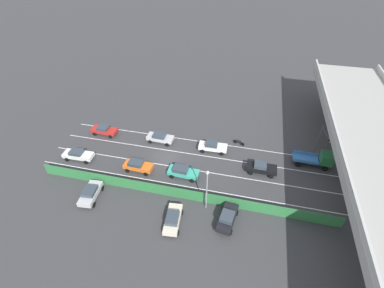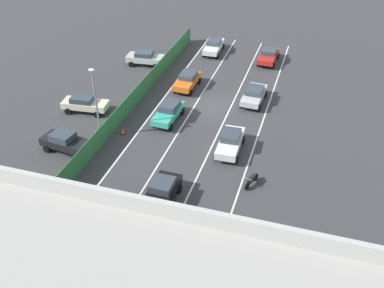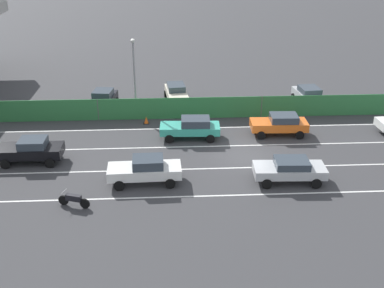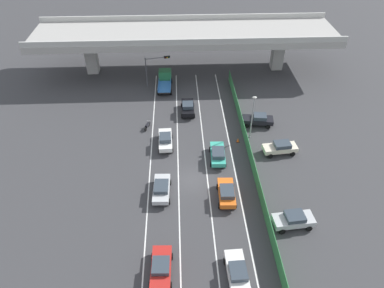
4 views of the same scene
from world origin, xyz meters
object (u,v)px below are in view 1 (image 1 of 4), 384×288
(flatbed_truck_blue, at_px, (319,159))
(parked_wagon_silver, at_px, (90,193))
(traffic_light, at_px, (324,140))
(parked_sedan_cream, at_px, (173,219))
(car_sedan_white, at_px, (213,146))
(car_sedan_black, at_px, (261,168))
(car_hatchback_white, at_px, (78,154))
(street_lamp, at_px, (207,187))
(motorcycle, at_px, (239,142))
(car_sedan_red, at_px, (104,130))
(parked_sedan_dark, at_px, (227,218))
(car_taxi_orange, at_px, (138,165))
(traffic_cone, at_px, (202,195))
(car_sedan_silver, at_px, (160,137))
(car_taxi_teal, at_px, (183,171))

(flatbed_truck_blue, distance_m, parked_wagon_silver, 33.21)
(parked_wagon_silver, relative_size, traffic_light, 0.84)
(parked_sedan_cream, bearing_deg, traffic_light, 131.97)
(car_sedan_white, distance_m, flatbed_truck_blue, 16.16)
(car_sedan_black, bearing_deg, parked_wagon_silver, -65.06)
(car_hatchback_white, bearing_deg, street_lamp, 77.21)
(motorcycle, bearing_deg, car_sedan_black, 33.08)
(car_sedan_red, xyz_separation_m, street_lamp, (11.71, 20.26, 3.13))
(street_lamp, bearing_deg, car_sedan_black, 141.40)
(motorcycle, bearing_deg, parked_sedan_dark, 0.61)
(car_sedan_black, bearing_deg, car_sedan_white, -112.65)
(flatbed_truck_blue, relative_size, traffic_light, 1.07)
(car_sedan_white, bearing_deg, street_lamp, 5.85)
(car_sedan_red, relative_size, street_lamp, 0.69)
(car_taxi_orange, bearing_deg, motorcycle, 124.42)
(street_lamp, height_order, traffic_cone, street_lamp)
(car_sedan_white, bearing_deg, parked_sedan_cream, -8.68)
(car_taxi_orange, xyz_separation_m, flatbed_truck_blue, (-7.22, 26.14, 0.33))
(parked_sedan_dark, relative_size, street_lamp, 0.70)
(car_sedan_black, xyz_separation_m, car_sedan_silver, (-3.59, -16.78, -0.06))
(motorcycle, xyz_separation_m, street_lamp, (14.16, -2.80, 3.54))
(car_taxi_teal, height_order, parked_sedan_cream, parked_sedan_cream)
(car_taxi_orange, distance_m, flatbed_truck_blue, 27.12)
(car_sedan_silver, height_order, car_hatchback_white, car_hatchback_white)
(flatbed_truck_blue, bearing_deg, street_lamp, -51.73)
(car_sedan_black, xyz_separation_m, flatbed_truck_blue, (-3.51, 8.34, 0.32))
(car_sedan_black, height_order, parked_sedan_cream, car_sedan_black)
(car_sedan_silver, relative_size, car_sedan_red, 1.00)
(car_taxi_orange, bearing_deg, traffic_light, 108.42)
(traffic_light, bearing_deg, car_sedan_silver, -86.74)
(car_hatchback_white, height_order, parked_sedan_dark, parked_sedan_dark)
(car_taxi_orange, xyz_separation_m, traffic_cone, (2.81, 10.29, -0.62))
(car_taxi_teal, relative_size, car_sedan_red, 1.01)
(car_sedan_silver, relative_size, flatbed_truck_blue, 0.80)
(flatbed_truck_blue, height_order, traffic_light, traffic_light)
(flatbed_truck_blue, height_order, parked_sedan_dark, flatbed_truck_blue)
(car_sedan_red, distance_m, traffic_cone, 21.78)
(traffic_cone, bearing_deg, car_hatchback_white, -98.50)
(car_sedan_red, xyz_separation_m, parked_sedan_cream, (15.04, 16.81, 0.03))
(car_sedan_white, bearing_deg, flatbed_truck_blue, 90.91)
(flatbed_truck_blue, bearing_deg, car_sedan_black, -67.17)
(car_taxi_teal, bearing_deg, traffic_cone, 48.34)
(car_sedan_red, height_order, parked_sedan_dark, parked_sedan_dark)
(car_hatchback_white, bearing_deg, traffic_light, 103.25)
(motorcycle, bearing_deg, car_sedan_silver, -80.02)
(motorcycle, height_order, parked_wagon_silver, parked_wagon_silver)
(car_sedan_red, relative_size, motorcycle, 2.39)
(car_sedan_silver, bearing_deg, car_taxi_teal, 39.49)
(car_sedan_silver, bearing_deg, parked_sedan_dark, 44.16)
(car_sedan_black, distance_m, traffic_light, 10.23)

